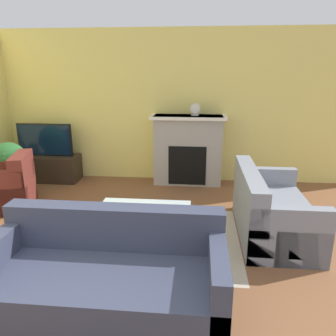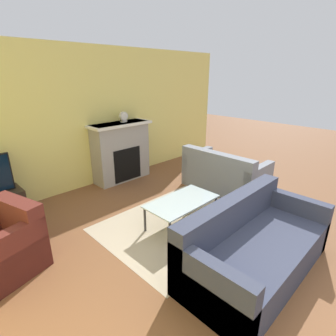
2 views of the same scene
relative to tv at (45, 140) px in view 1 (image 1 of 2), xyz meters
The scene contains 11 objects.
wall_back 1.89m from the tv, 11.08° to the left, with size 8.13×0.06×2.70m.
area_rug 3.06m from the tv, 42.93° to the right, with size 2.30×1.79×0.00m.
fireplace 2.61m from the tv, ahead, with size 1.32×0.48×1.23m.
tv_stand 0.54m from the tv, 90.00° to the left, with size 1.15×0.47×0.48m.
tv is the anchor object (origin of this frame).
couch_sectional 3.90m from the tv, 58.02° to the right, with size 1.99×0.93×0.82m.
couch_loveseat 4.13m from the tv, 25.39° to the right, with size 0.85×1.55×0.82m.
armchair_by_window 1.39m from the tv, 91.62° to the right, with size 0.95×0.92×0.82m.
coffee_table 3.01m from the tv, 43.52° to the right, with size 1.10×0.59×0.41m.
potted_plant 0.88m from the tv, 105.14° to the right, with size 0.55×0.55×0.90m.
mantel_clock 2.78m from the tv, ahead, with size 0.18×0.07×0.21m.
Camera 1 is at (1.03, -1.52, 1.99)m, focal length 35.00 mm.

